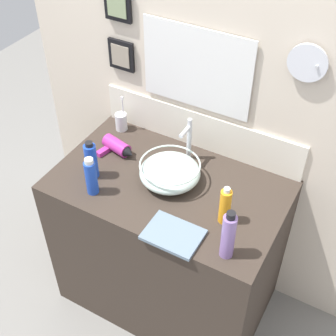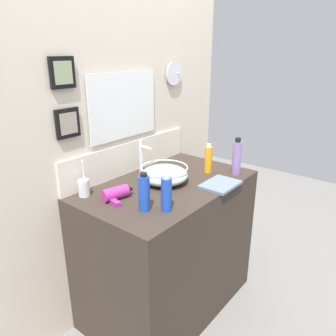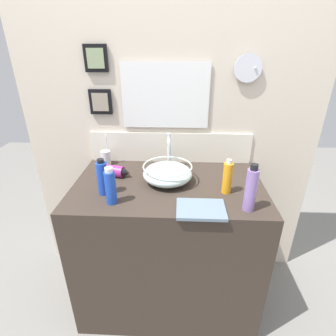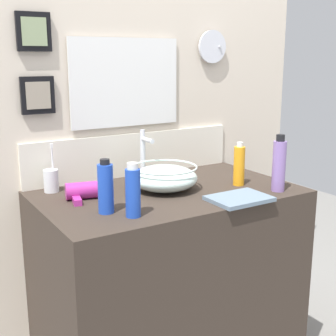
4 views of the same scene
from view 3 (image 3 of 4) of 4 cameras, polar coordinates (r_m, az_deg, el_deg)
name	(u,v)px [view 3 (image 3 of 4)]	position (r m, az deg, el deg)	size (l,w,h in m)	color
ground_plane	(168,292)	(2.08, 0.05, -25.33)	(6.00, 6.00, 0.00)	gray
vanity_counter	(168,244)	(1.76, 0.05, -16.18)	(1.08, 0.65, 0.88)	#382D26
back_panel	(171,104)	(1.70, 0.60, 13.75)	(1.91, 0.09, 2.53)	beige
glass_bowl_sink	(168,173)	(1.49, -0.10, -1.16)	(0.28, 0.28, 0.10)	silver
faucet	(169,149)	(1.63, 0.21, 4.07)	(0.02, 0.10, 0.23)	silver
hair_drier	(114,171)	(1.60, -11.71, -0.74)	(0.19, 0.14, 0.07)	#B22D8C
toothbrush_cup	(106,157)	(1.77, -13.35, 2.25)	(0.06, 0.06, 0.20)	silver
soap_dispenser	(227,178)	(1.41, 12.79, -2.06)	(0.05, 0.05, 0.19)	orange
shampoo_bottle	(102,178)	(1.40, -14.09, -2.08)	(0.06, 0.06, 0.20)	blue
spray_bottle	(110,187)	(1.31, -12.41, -3.98)	(0.05, 0.05, 0.19)	blue
lotion_bottle	(251,189)	(1.28, 17.59, -4.44)	(0.06, 0.06, 0.24)	#8C6BB2
hand_towel	(201,209)	(1.28, 7.17, -8.90)	(0.23, 0.17, 0.02)	slate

